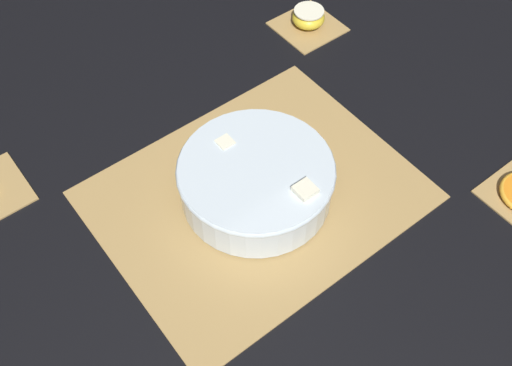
# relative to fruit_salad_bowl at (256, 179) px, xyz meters

# --- Properties ---
(ground_plane) EXTENTS (6.00, 6.00, 0.00)m
(ground_plane) POSITION_rel_fruit_salad_bowl_xyz_m (-0.00, 0.00, -0.05)
(ground_plane) COLOR black
(bamboo_mat_center) EXTENTS (0.51, 0.41, 0.01)m
(bamboo_mat_center) POSITION_rel_fruit_salad_bowl_xyz_m (-0.00, 0.00, -0.04)
(bamboo_mat_center) COLOR #A8844C
(bamboo_mat_center) RESTS_ON ground_plane
(coaster_mat_far_right) EXTENTS (0.13, 0.13, 0.01)m
(coaster_mat_far_right) POSITION_rel_fruit_salad_bowl_xyz_m (0.36, 0.28, -0.04)
(coaster_mat_far_right) COLOR #A8844C
(coaster_mat_far_right) RESTS_ON ground_plane
(fruit_salad_bowl) EXTENTS (0.26, 0.26, 0.08)m
(fruit_salad_bowl) POSITION_rel_fruit_salad_bowl_xyz_m (0.00, 0.00, 0.00)
(fruit_salad_bowl) COLOR silver
(fruit_salad_bowl) RESTS_ON bamboo_mat_center
(apple_half) EXTENTS (0.07, 0.07, 0.04)m
(apple_half) POSITION_rel_fruit_salad_bowl_xyz_m (0.36, 0.28, -0.02)
(apple_half) COLOR gold
(apple_half) RESTS_ON coaster_mat_far_right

